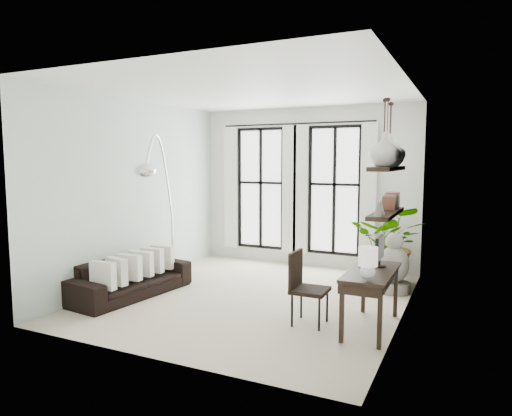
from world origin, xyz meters
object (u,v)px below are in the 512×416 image
Objects in this scene: arc_lamp at (159,170)px; desk at (370,275)px; plant at (390,243)px; sofa at (131,277)px; desk_chair at (304,283)px; buddha at (394,267)px.

desk is at bearing -8.61° from arc_lamp.
plant reaches higher than desk.
desk_chair reaches higher than sofa.
sofa is 1.82m from arc_lamp.
plant is 1.46× the size of desk_chair.
plant is 0.65m from buddha.
desk_chair is 3.22m from arc_lamp.
desk_chair is at bearing -13.25° from arc_lamp.
buddha is (0.15, -0.56, -0.29)m from plant.
buddha is (0.85, 2.00, -0.14)m from desk_chair.
buddha is at bearing 20.23° from arc_lamp.
sofa is at bearing -151.98° from buddha.
buddha reaches higher than desk_chair.
desk_chair is (2.90, -0.01, 0.25)m from sofa.
buddha is (3.75, 2.00, 0.11)m from sofa.
sofa is 3.77m from desk.
desk reaches higher than sofa.
sofa is 4.25m from buddha.
desk is at bearing -90.24° from buddha.
arc_lamp is (-2.80, 0.66, 1.44)m from desk_chair.
desk reaches higher than buddha.
desk_chair is (-0.84, -0.11, -0.17)m from desk.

